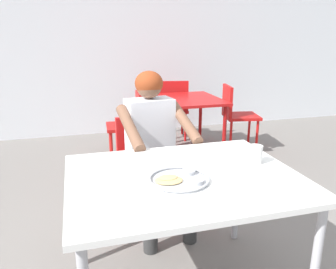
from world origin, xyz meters
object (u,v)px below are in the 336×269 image
Objects in this scene: diner_foreground at (154,138)px; chair_red_left at (130,122)px; thali_tray at (179,179)px; chair_red_far at (172,106)px; chair_foreground at (146,158)px; table_foreground at (183,187)px; table_background_red at (186,105)px; chair_red_right at (236,112)px; drinking_cup at (256,154)px.

diner_foreground is 1.49m from chair_red_left.
diner_foreground reaches higher than thali_tray.
thali_tray is at bearing -94.45° from diner_foreground.
chair_red_far is (0.70, 0.64, 0.02)m from chair_red_left.
chair_foreground and chair_red_left have the same top height.
chair_red_left reaches higher than table_foreground.
table_foreground is 1.36× the size of table_background_red.
chair_red_right is (0.67, 0.02, -0.13)m from table_background_red.
drinking_cup is 0.13× the size of chair_red_far.
table_foreground is at bearing -122.84° from chair_red_right.
diner_foreground is at bearing 121.44° from drinking_cup.
chair_red_far is at bearing 135.79° from chair_red_right.
chair_red_left is (-0.36, 2.17, -0.32)m from drinking_cup.
table_background_red is 0.70m from chair_red_left.
thali_tray is 0.26× the size of diner_foreground.
chair_red_left is at bearing 87.60° from diner_foreground.
drinking_cup reaches higher than table_background_red.
table_background_red is (0.76, 1.24, 0.15)m from chair_foreground.
table_background_red is (0.76, 2.20, -0.04)m from table_foreground.
chair_red_far is at bearing 74.20° from thali_tray.
chair_foreground is 0.97× the size of chair_red_right.
thali_tray is at bearing -109.59° from table_background_red.
diner_foreground is at bearing -109.89° from chair_red_far.
diner_foreground is (0.06, 0.81, -0.04)m from thali_tray.
table_background_red is at bearing 62.98° from diner_foreground.
table_foreground is at bearing -91.41° from diner_foreground.
table_foreground is at bearing 55.84° from thali_tray.
chair_foreground reaches higher than table_foreground.
drinking_cup is 1.06m from chair_foreground.
chair_red_far reaches higher than thali_tray.
table_foreground is 2.65m from chair_red_right.
drinking_cup is 0.13× the size of chair_foreground.
thali_tray reaches higher than table_foreground.
diner_foreground is at bearing -84.40° from chair_foreground.
diner_foreground is at bearing 88.59° from table_foreground.
drinking_cup is 2.84m from chair_red_far.
chair_red_right is at bearing 46.24° from diner_foreground.
drinking_cup is (0.49, 0.11, 0.05)m from thali_tray.
diner_foreground reaches higher than drinking_cup.
chair_red_left is 0.95× the size of chair_red_far.
chair_red_far reaches higher than chair_red_left.
diner_foreground is 1.48× the size of chair_red_left.
diner_foreground reaches higher than table_foreground.
table_foreground is 1.48× the size of chair_foreground.
chair_red_far is (0.76, 2.11, -0.22)m from diner_foreground.
table_background_red is at bearing -178.39° from chair_red_right.
table_foreground is 2.33m from table_background_red.
chair_red_left is (-0.68, 0.01, -0.16)m from table_background_red.
chair_red_left is 1.35m from chair_red_right.
chair_foreground is 0.68× the size of diner_foreground.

